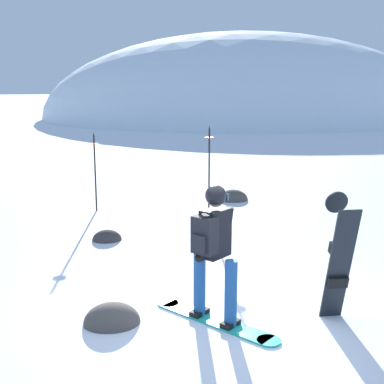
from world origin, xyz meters
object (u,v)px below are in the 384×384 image
at_px(snowboarder_main, 214,251).
at_px(spare_snowboard, 339,258).
at_px(piste_marker_far, 209,165).
at_px(rock_small, 112,323).
at_px(rock_dark, 107,240).
at_px(rock_mid, 233,200).
at_px(piste_marker_near, 95,166).

relative_size(snowboarder_main, spare_snowboard, 1.06).
distance_m(piste_marker_far, rock_small, 5.43).
distance_m(rock_dark, rock_mid, 4.28).
bearing_deg(snowboarder_main, rock_dark, 111.19).
bearing_deg(piste_marker_far, rock_dark, -146.03).
relative_size(spare_snowboard, piste_marker_far, 0.80).
distance_m(snowboarder_main, piste_marker_far, 5.14).
height_order(snowboarder_main, rock_mid, snowboarder_main).
relative_size(spare_snowboard, rock_dark, 2.94).
xyz_separation_m(snowboarder_main, piste_marker_far, (0.78, 5.07, 0.22)).
height_order(piste_marker_far, rock_mid, piste_marker_far).
xyz_separation_m(rock_dark, rock_small, (0.17, -3.45, 0.00)).
distance_m(spare_snowboard, piste_marker_near, 6.91).
distance_m(piste_marker_far, rock_dark, 2.86).
relative_size(snowboarder_main, rock_mid, 2.26).
xyz_separation_m(snowboarder_main, piste_marker_near, (-1.71, 5.95, 0.12)).
bearing_deg(rock_dark, spare_snowboard, -52.48).
bearing_deg(snowboarder_main, piste_marker_near, 106.03).
xyz_separation_m(snowboarder_main, rock_mid, (1.64, 6.62, -0.92)).
height_order(spare_snowboard, rock_mid, spare_snowboard).
bearing_deg(rock_small, rock_dark, 92.86).
distance_m(spare_snowboard, piste_marker_far, 5.30).
xyz_separation_m(piste_marker_near, rock_mid, (3.35, 0.67, -1.04)).
bearing_deg(snowboarder_main, rock_mid, 76.05).
relative_size(piste_marker_near, rock_dark, 3.31).
bearing_deg(rock_mid, snowboarder_main, -103.95).
relative_size(spare_snowboard, piste_marker_near, 0.89).
relative_size(piste_marker_near, rock_mid, 2.38).
bearing_deg(rock_dark, rock_mid, 44.73).
height_order(rock_mid, rock_small, rock_mid).
height_order(spare_snowboard, piste_marker_far, piste_marker_far).
xyz_separation_m(piste_marker_far, rock_small, (-2.00, -4.91, -1.14)).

